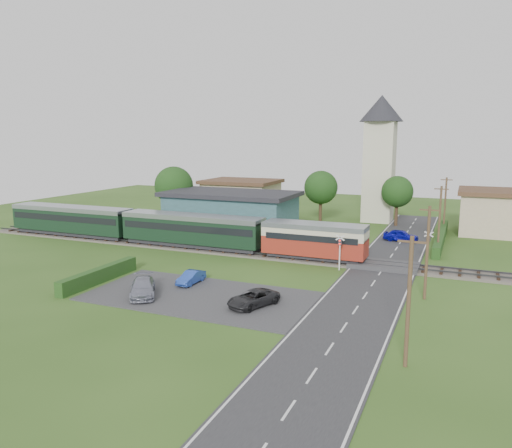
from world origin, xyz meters
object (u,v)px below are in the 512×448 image
at_px(train, 167,227).
at_px(equipment_hut, 149,223).
at_px(house_west, 241,198).
at_px(car_on_road, 401,235).
at_px(crossing_signal_far, 428,243).
at_px(church_tower, 380,149).
at_px(house_east, 495,212).
at_px(car_park_dark, 253,298).
at_px(pedestrian_far, 158,228).
at_px(car_park_blue, 191,277).
at_px(station_building, 231,213).
at_px(crossing_signal_near, 340,247).
at_px(pedestrian_near, 249,236).
at_px(car_park_silver, 143,287).

bearing_deg(train, equipment_hut, 144.87).
bearing_deg(house_west, equipment_hut, -98.62).
distance_m(equipment_hut, car_on_road, 29.52).
distance_m(train, crossing_signal_far, 27.16).
relative_size(church_tower, house_east, 2.00).
bearing_deg(house_east, church_tower, 165.07).
distance_m(crossing_signal_far, car_park_dark, 20.00).
bearing_deg(pedestrian_far, house_east, -78.71).
height_order(house_east, car_park_blue, house_east).
distance_m(house_east, car_park_blue, 41.10).
bearing_deg(car_on_road, crossing_signal_far, -156.50).
bearing_deg(car_park_dark, station_building, 142.47).
distance_m(crossing_signal_near, pedestrian_near, 12.28).
xyz_separation_m(house_west, house_east, (35.00, -1.00, 0.00)).
xyz_separation_m(church_tower, crossing_signal_far, (8.60, -23.61, -8.08)).
distance_m(house_west, crossing_signal_near, 33.22).
xyz_separation_m(equipment_hut, house_west, (3.00, 19.80, 1.04)).
bearing_deg(car_park_silver, pedestrian_far, 87.81).
bearing_deg(car_on_road, pedestrian_near, 128.33).
height_order(car_park_blue, car_park_dark, car_park_dark).
relative_size(station_building, car_on_road, 4.08).
xyz_separation_m(house_west, car_park_dark, (18.15, -37.59, -2.15)).
height_order(car_park_silver, car_park_dark, car_park_silver).
height_order(house_west, car_park_silver, house_west).
bearing_deg(pedestrian_near, train, 28.24).
relative_size(crossing_signal_far, pedestrian_near, 1.74).
bearing_deg(pedestrian_near, crossing_signal_near, 167.36).
distance_m(church_tower, car_on_road, 17.08).
bearing_deg(pedestrian_near, car_on_road, -134.07).
relative_size(house_east, car_park_dark, 2.18).
relative_size(crossing_signal_near, crossing_signal_far, 1.00).
height_order(crossing_signal_far, pedestrian_near, crossing_signal_far).
xyz_separation_m(train, house_east, (33.45, 22.00, 0.62)).
bearing_deg(church_tower, crossing_signal_near, -87.18).
height_order(house_west, house_east, same).
distance_m(equipment_hut, pedestrian_far, 1.71).
height_order(equipment_hut, crossing_signal_far, crossing_signal_far).
relative_size(station_building, house_west, 1.48).
relative_size(crossing_signal_far, pedestrian_far, 1.85).
xyz_separation_m(equipment_hut, pedestrian_near, (13.21, -0.59, -0.35)).
height_order(car_on_road, pedestrian_near, pedestrian_near).
height_order(crossing_signal_near, car_park_silver, crossing_signal_near).
distance_m(car_park_silver, pedestrian_near, 18.28).
bearing_deg(train, house_east, 33.33).
xyz_separation_m(crossing_signal_near, car_park_silver, (-11.86, -13.24, -1.43)).
relative_size(car_park_silver, pedestrian_far, 2.47).
bearing_deg(church_tower, house_west, -171.47).
bearing_deg(crossing_signal_near, house_west, 130.11).
relative_size(crossing_signal_near, car_park_dark, 0.81).
distance_m(station_building, car_on_road, 20.37).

